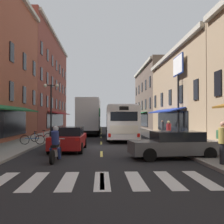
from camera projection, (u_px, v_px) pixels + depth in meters
The scene contains 18 objects.
ground_plane at pixel (101, 148), 19.00m from camera, with size 34.80×80.00×0.10m, color black.
lane_centre_dashes at pixel (101, 147), 18.75m from camera, with size 0.14×73.90×0.01m.
crosswalk_near at pixel (102, 180), 9.01m from camera, with size 7.10×2.80×0.01m.
sidewalk_left at pixel (15, 146), 18.76m from camera, with size 3.00×80.00×0.14m, color gray.
sidewalk_right at pixel (186, 146), 19.25m from camera, with size 3.00×80.00×0.14m, color gray.
billboard_sign at pixel (178, 75), 25.22m from camera, with size 0.40×3.02×7.57m.
transit_bus at pixel (120, 122), 27.02m from camera, with size 2.82×12.56×3.10m.
box_truck at pixel (89, 117), 31.61m from camera, with size 2.62×8.32×4.10m.
sedan_near at pixel (174, 145), 13.82m from camera, with size 4.51×2.31×1.35m.
sedan_mid at pixel (94, 126), 42.61m from camera, with size 2.02×4.69×1.29m.
sedan_far at pixel (69, 139), 16.93m from camera, with size 2.05×4.51×1.49m.
motorcycle_rider at pixel (56, 146), 12.77m from camera, with size 0.62×2.07×1.66m.
bicycle_near at pixel (41, 137), 21.70m from camera, with size 1.71×0.48×0.91m.
bicycle_mid at pixel (32, 139), 19.50m from camera, with size 1.71×0.48×0.91m.
pedestrian_near at pixel (223, 142), 11.31m from camera, with size 0.36×0.51×1.75m.
pedestrian_mid at pixel (162, 128), 29.21m from camera, with size 0.36×0.36×1.59m.
pedestrian_far at pixel (169, 131), 21.69m from camera, with size 0.36×0.36×1.65m.
street_lamp_twin at pixel (51, 108), 25.73m from camera, with size 1.42×0.32×5.05m.
Camera 1 is at (-0.05, -19.06, 2.07)m, focal length 44.22 mm.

